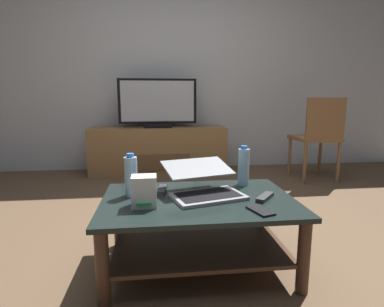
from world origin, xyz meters
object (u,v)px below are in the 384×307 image
object	(u,v)px
coffee_table	(198,220)
dining_chair	(318,134)
water_bottle_far	(244,167)
tv_remote	(265,197)
laptop	(204,184)
water_bottle_near	(131,176)
soundbar_remote	(162,189)
router_box	(144,191)
cell_phone	(260,211)
media_cabinet	(159,150)
television	(158,104)

from	to	relation	value
coffee_table	dining_chair	size ratio (longest dim) A/B	1.10
water_bottle_far	tv_remote	world-z (taller)	water_bottle_far
dining_chair	laptop	size ratio (longest dim) A/B	1.96
water_bottle_far	tv_remote	bearing A→B (deg)	-81.46
water_bottle_near	soundbar_remote	size ratio (longest dim) A/B	1.45
router_box	tv_remote	distance (m)	0.63
coffee_table	water_bottle_near	xyz separation A→B (m)	(-0.35, 0.09, 0.23)
cell_phone	soundbar_remote	size ratio (longest dim) A/B	0.88
dining_chair	soundbar_remote	world-z (taller)	dining_chair
laptop	router_box	size ratio (longest dim) A/B	3.05
media_cabinet	router_box	distance (m)	2.28
router_box	water_bottle_near	size ratio (longest dim) A/B	0.66
television	router_box	bearing A→B (deg)	-92.14
coffee_table	tv_remote	xyz separation A→B (m)	(0.35, -0.05, 0.13)
coffee_table	dining_chair	distance (m)	2.22
coffee_table	television	bearing A→B (deg)	95.13
dining_chair	coffee_table	bearing A→B (deg)	-133.86
water_bottle_far	dining_chair	bearing A→B (deg)	48.18
dining_chair	laptop	world-z (taller)	dining_chair
laptop	water_bottle_near	world-z (taller)	water_bottle_near
media_cabinet	router_box	bearing A→B (deg)	-92.12
media_cabinet	router_box	xyz separation A→B (m)	(-0.08, -2.27, 0.19)
coffee_table	laptop	xyz separation A→B (m)	(0.04, 0.06, 0.18)
media_cabinet	water_bottle_far	bearing A→B (deg)	-75.70
coffee_table	laptop	bearing A→B (deg)	57.99
tv_remote	cell_phone	bearing A→B (deg)	-76.61
dining_chair	tv_remote	size ratio (longest dim) A/B	5.70
coffee_table	water_bottle_far	bearing A→B (deg)	36.18
media_cabinet	dining_chair	distance (m)	1.84
router_box	water_bottle_near	world-z (taller)	water_bottle_near
water_bottle_near	coffee_table	bearing A→B (deg)	-14.01
laptop	router_box	distance (m)	0.35
laptop	tv_remote	distance (m)	0.33
coffee_table	water_bottle_far	distance (m)	0.45
soundbar_remote	television	bearing A→B (deg)	97.85
cell_phone	dining_chair	bearing A→B (deg)	36.28
dining_chair	water_bottle_far	distance (m)	1.84
water_bottle_near	cell_phone	xyz separation A→B (m)	(0.62, -0.31, -0.10)
cell_phone	soundbar_remote	bearing A→B (deg)	121.56
water_bottle_far	soundbar_remote	bearing A→B (deg)	-171.53
dining_chair	tv_remote	world-z (taller)	dining_chair
laptop	soundbar_remote	xyz separation A→B (m)	(-0.22, 0.09, -0.05)
coffee_table	television	distance (m)	2.24
laptop	water_bottle_near	size ratio (longest dim) A/B	2.00
water_bottle_far	media_cabinet	bearing A→B (deg)	104.30
soundbar_remote	router_box	bearing A→B (deg)	-103.21
media_cabinet	dining_chair	xyz separation A→B (m)	(1.72, -0.59, 0.24)
television	laptop	world-z (taller)	television
water_bottle_near	dining_chair	bearing A→B (deg)	38.60
coffee_table	tv_remote	size ratio (longest dim) A/B	6.30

